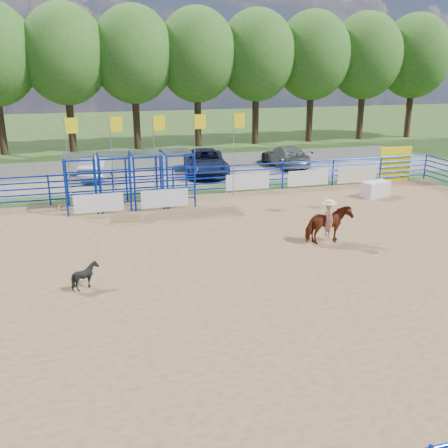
{
  "coord_description": "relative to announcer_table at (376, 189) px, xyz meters",
  "views": [
    {
      "loc": [
        -4.27,
        -14.6,
        6.5
      ],
      "look_at": [
        0.15,
        1.0,
        1.3
      ],
      "focal_mm": 40.0,
      "sensor_mm": 36.0,
      "label": 1
    }
  ],
  "objects": [
    {
      "name": "gravel_strip",
      "position": [
        -9.96,
        9.86,
        -0.41
      ],
      "size": [
        40.0,
        10.0,
        0.01
      ],
      "primitive_type": "cube",
      "color": "gray",
      "rests_on": "ground"
    },
    {
      "name": "car_b",
      "position": [
        -13.52,
        8.62,
        0.27
      ],
      "size": [
        2.34,
        4.35,
        1.36
      ],
      "primitive_type": "imported",
      "rotation": [
        0.0,
        0.0,
        2.91
      ],
      "color": "gray",
      "rests_on": "gravel_strip"
    },
    {
      "name": "calf",
      "position": [
        -14.48,
        -7.29,
        0.01
      ],
      "size": [
        0.87,
        0.81,
        0.81
      ],
      "primitive_type": "imported",
      "rotation": [
        0.0,
        0.0,
        1.33
      ],
      "color": "black",
      "rests_on": "arena_dirt"
    },
    {
      "name": "ground",
      "position": [
        -9.96,
        -7.14,
        -0.42
      ],
      "size": [
        120.0,
        120.0,
        0.0
      ],
      "primitive_type": "plane",
      "color": "#3B5723",
      "rests_on": "ground"
    },
    {
      "name": "arena_dirt",
      "position": [
        -9.96,
        -7.14,
        -0.41
      ],
      "size": [
        30.0,
        20.0,
        0.02
      ],
      "primitive_type": "cube",
      "color": "#9D784E",
      "rests_on": "ground"
    },
    {
      "name": "perimeter_fence",
      "position": [
        -9.96,
        -7.14,
        0.33
      ],
      "size": [
        30.1,
        20.1,
        1.5
      ],
      "color": "#0827B9",
      "rests_on": "ground"
    },
    {
      "name": "treeline",
      "position": [
        -9.96,
        18.86,
        7.12
      ],
      "size": [
        56.4,
        6.4,
        11.24
      ],
      "color": "#3F2B19",
      "rests_on": "ground"
    },
    {
      "name": "announcer_table",
      "position": [
        0.0,
        0.0,
        0.0
      ],
      "size": [
        1.63,
        1.11,
        0.79
      ],
      "primitive_type": "cube",
      "rotation": [
        0.0,
        0.0,
        0.3
      ],
      "color": "silver",
      "rests_on": "arena_dirt"
    },
    {
      "name": "car_d",
      "position": [
        -1.35,
        8.75,
        0.28
      ],
      "size": [
        2.09,
        4.8,
        1.37
      ],
      "primitive_type": "imported",
      "rotation": [
        0.0,
        0.0,
        3.18
      ],
      "color": "#5D5D60",
      "rests_on": "gravel_strip"
    },
    {
      "name": "horse_and_rider",
      "position": [
        -5.6,
        -5.66,
        0.43
      ],
      "size": [
        1.79,
        0.93,
        2.34
      ],
      "color": "maroon",
      "rests_on": "arena_dirt"
    },
    {
      "name": "car_c",
      "position": [
        -7.05,
        7.86,
        0.34
      ],
      "size": [
        3.3,
        5.72,
        1.5
      ],
      "primitive_type": "imported",
      "rotation": [
        0.0,
        0.0,
        -0.16
      ],
      "color": "#161938",
      "rests_on": "gravel_strip"
    },
    {
      "name": "chute_assembly",
      "position": [
        -11.86,
        1.69,
        0.84
      ],
      "size": [
        19.32,
        2.41,
        4.2
      ],
      "color": "#0827B9",
      "rests_on": "ground"
    }
  ]
}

